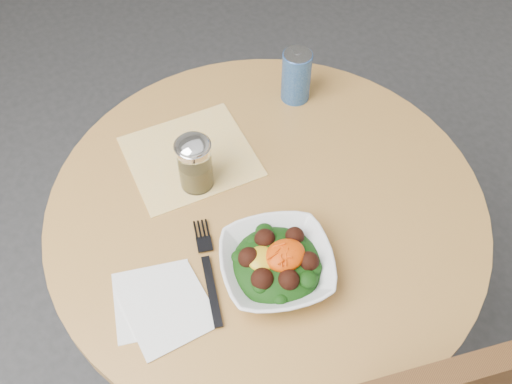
% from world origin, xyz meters
% --- Properties ---
extents(ground, '(6.00, 6.00, 0.00)m').
position_xyz_m(ground, '(0.00, 0.00, 0.00)').
color(ground, '#313133').
rests_on(ground, ground).
extents(table, '(0.90, 0.90, 0.75)m').
position_xyz_m(table, '(0.00, 0.00, 0.55)').
color(table, black).
rests_on(table, ground).
extents(cloth_napkin, '(0.29, 0.27, 0.00)m').
position_xyz_m(cloth_napkin, '(-0.07, 0.19, 0.75)').
color(cloth_napkin, orange).
rests_on(cloth_napkin, table).
extents(paper_napkins, '(0.18, 0.20, 0.00)m').
position_xyz_m(paper_napkins, '(-0.29, -0.09, 0.75)').
color(paper_napkins, silver).
rests_on(paper_napkins, table).
extents(salad_bowl, '(0.27, 0.27, 0.08)m').
position_xyz_m(salad_bowl, '(-0.07, -0.14, 0.78)').
color(salad_bowl, white).
rests_on(salad_bowl, table).
extents(fork, '(0.10, 0.22, 0.00)m').
position_xyz_m(fork, '(-0.18, -0.07, 0.76)').
color(fork, black).
rests_on(fork, table).
extents(spice_shaker, '(0.07, 0.07, 0.13)m').
position_xyz_m(spice_shaker, '(-0.09, 0.12, 0.82)').
color(spice_shaker, silver).
rests_on(spice_shaker, table).
extents(beverage_can, '(0.07, 0.07, 0.13)m').
position_xyz_m(beverage_can, '(0.23, 0.22, 0.81)').
color(beverage_can, navy).
rests_on(beverage_can, table).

